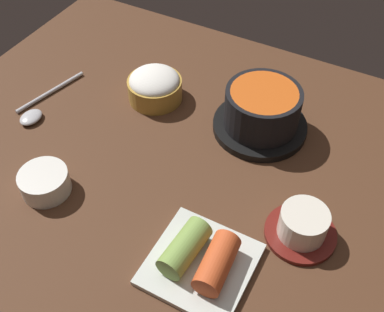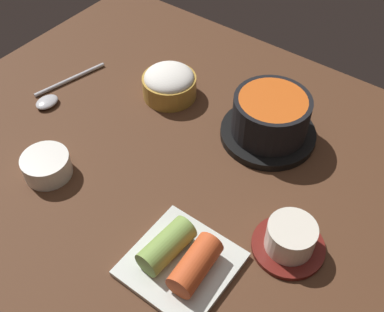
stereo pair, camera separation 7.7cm
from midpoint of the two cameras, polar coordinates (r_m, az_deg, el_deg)
The scene contains 7 objects.
dining_table at distance 82.25cm, azimuth -3.26°, elevation -0.63°, with size 100.00×76.00×2.00cm, color #4C2D1C.
stone_pot at distance 83.69cm, azimuth 5.92°, elevation 5.30°, with size 17.24×17.24×8.78cm.
rice_bowl at distance 91.28cm, azimuth -7.04°, elevation 8.42°, with size 10.56×10.56×6.18cm.
tea_cup_with_saucer at distance 70.63cm, azimuth 10.33°, elevation -8.59°, with size 10.88×10.88×5.31cm.
kimchi_plate at distance 67.17cm, azimuth -2.32°, elevation -12.72°, with size 14.43×14.43×5.03cm.
side_bowl_near at distance 79.88cm, azimuth -20.29°, elevation -3.14°, with size 8.03×8.03×3.85cm.
spoon at distance 95.33cm, azimuth -20.62°, elevation 5.33°, with size 5.93×18.01×1.35cm.
Camera 1 is at (26.69, -48.04, 62.28)cm, focal length 43.57 mm.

